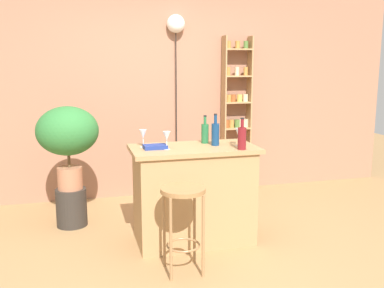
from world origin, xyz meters
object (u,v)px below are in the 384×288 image
at_px(bottle_vinegar, 205,133).
at_px(wine_glass_left, 143,135).
at_px(potted_plant, 68,135).
at_px(cookbook, 155,147).
at_px(bar_stool, 183,209).
at_px(wine_glass_right, 167,137).
at_px(pendant_globe_light, 176,26).
at_px(plant_stool, 72,207).
at_px(spice_shelf, 236,115).
at_px(bottle_sauce_amber, 242,138).
at_px(wine_glass_center, 239,133).
at_px(bottle_olive_oil, 215,133).

bearing_deg(bottle_vinegar, wine_glass_left, -174.94).
relative_size(potted_plant, cookbook, 4.11).
xyz_separation_m(bar_stool, wine_glass_right, (-0.02, 0.54, 0.50)).
bearing_deg(pendant_globe_light, plant_stool, -148.06).
height_order(spice_shelf, wine_glass_right, spice_shelf).
bearing_deg(bar_stool, pendant_globe_light, 78.44).
xyz_separation_m(potted_plant, pendant_globe_light, (1.33, 0.83, 1.16)).
relative_size(bottle_sauce_amber, wine_glass_right, 1.75).
height_order(bottle_vinegar, cookbook, bottle_vinegar).
bearing_deg(plant_stool, cookbook, -42.52).
xyz_separation_m(spice_shelf, wine_glass_left, (-1.44, -1.39, 0.01)).
xyz_separation_m(wine_glass_center, wine_glass_right, (-0.69, -0.01, 0.00)).
bearing_deg(wine_glass_right, bottle_vinegar, 26.86).
bearing_deg(bottle_sauce_amber, bottle_olive_oil, 124.48).
bearing_deg(potted_plant, plant_stool, 0.00).
distance_m(spice_shelf, cookbook, 2.01).
xyz_separation_m(plant_stool, potted_plant, (0.00, 0.00, 0.77)).
relative_size(plant_stool, bottle_sauce_amber, 1.38).
relative_size(bar_stool, bottle_sauce_amber, 2.48).
bearing_deg(plant_stool, wine_glass_left, -41.95).
distance_m(bottle_sauce_amber, pendant_globe_light, 2.10).
xyz_separation_m(bottle_vinegar, cookbook, (-0.52, -0.15, -0.08)).
height_order(plant_stool, wine_glass_right, wine_glass_right).
relative_size(wine_glass_right, pendant_globe_light, 0.07).
bearing_deg(wine_glass_right, potted_plant, 138.45).
xyz_separation_m(bottle_vinegar, wine_glass_center, (0.27, -0.20, 0.01)).
bearing_deg(wine_glass_center, cookbook, 176.45).
distance_m(potted_plant, bottle_olive_oil, 1.52).
bearing_deg(bottle_olive_oil, wine_glass_left, 172.70).
distance_m(spice_shelf, wine_glass_center, 1.64).
bearing_deg(wine_glass_right, pendant_globe_light, 74.11).
relative_size(spice_shelf, plant_stool, 5.10).
xyz_separation_m(bar_stool, pendant_globe_light, (0.44, 2.13, 1.60)).
bearing_deg(wine_glass_center, bottle_vinegar, 143.47).
height_order(wine_glass_right, pendant_globe_light, pendant_globe_light).
distance_m(wine_glass_center, wine_glass_right, 0.69).
height_order(spice_shelf, cookbook, spice_shelf).
distance_m(wine_glass_right, pendant_globe_light, 1.99).
height_order(spice_shelf, wine_glass_center, spice_shelf).
relative_size(potted_plant, wine_glass_center, 5.27).
distance_m(plant_stool, wine_glass_left, 1.24).
bearing_deg(wine_glass_center, bottle_olive_oil, 163.86).
distance_m(potted_plant, wine_glass_left, 0.92).
distance_m(plant_stool, bottle_olive_oil, 1.74).
height_order(plant_stool, pendant_globe_light, pendant_globe_light).
bearing_deg(spice_shelf, wine_glass_right, -128.84).
bearing_deg(bottle_vinegar, bottle_sauce_amber, -59.28).
bearing_deg(pendant_globe_light, spice_shelf, -3.38).
xyz_separation_m(spice_shelf, plant_stool, (-2.12, -0.78, -0.83)).
bearing_deg(pendant_globe_light, bottle_vinegar, -91.36).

